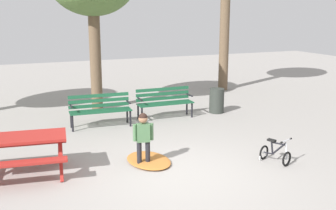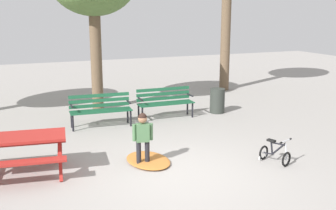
# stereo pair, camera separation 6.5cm
# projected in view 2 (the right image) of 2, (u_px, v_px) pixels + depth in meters

# --- Properties ---
(ground) EXTENTS (36.00, 36.00, 0.00)m
(ground) POSITION_uv_depth(u_px,v_px,m) (175.00, 174.00, 7.62)
(ground) COLOR gray
(picnic_table) EXTENTS (1.97, 1.57, 0.79)m
(picnic_table) POSITION_uv_depth(u_px,v_px,m) (15.00, 145.00, 7.42)
(picnic_table) COLOR maroon
(picnic_table) RESTS_ON ground
(park_bench_far_left) EXTENTS (1.63, 0.57, 0.85)m
(park_bench_far_left) POSITION_uv_depth(u_px,v_px,m) (100.00, 107.00, 10.65)
(park_bench_far_left) COLOR #195133
(park_bench_far_left) RESTS_ON ground
(park_bench_left) EXTENTS (1.61, 0.50, 0.85)m
(park_bench_left) POSITION_uv_depth(u_px,v_px,m) (165.00, 100.00, 11.50)
(park_bench_left) COLOR #195133
(park_bench_left) RESTS_ON ground
(child_standing) EXTENTS (0.40, 0.21, 1.07)m
(child_standing) POSITION_uv_depth(u_px,v_px,m) (143.00, 135.00, 7.94)
(child_standing) COLOR black
(child_standing) RESTS_ON ground
(kids_bicycle) EXTENTS (0.52, 0.63, 0.54)m
(kids_bicycle) POSITION_uv_depth(u_px,v_px,m) (275.00, 153.00, 8.14)
(kids_bicycle) COLOR black
(kids_bicycle) RESTS_ON ground
(leaf_pile) EXTENTS (0.93, 1.24, 0.07)m
(leaf_pile) POSITION_uv_depth(u_px,v_px,m) (148.00, 160.00, 8.23)
(leaf_pile) COLOR #B26B2D
(leaf_pile) RESTS_ON ground
(trash_bin) EXTENTS (0.44, 0.44, 0.73)m
(trash_bin) POSITION_uv_depth(u_px,v_px,m) (217.00, 101.00, 12.10)
(trash_bin) COLOR #2D332D
(trash_bin) RESTS_ON ground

